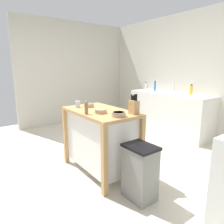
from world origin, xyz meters
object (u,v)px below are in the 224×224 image
(bowl_ceramic_wide, at_px, (101,111))
(bottle_hand_soap, at_px, (155,86))
(bowl_ceramic_small, at_px, (89,105))
(bottle_dish_soap, at_px, (191,90))
(drinking_cup, at_px, (78,104))
(trash_bin, at_px, (140,172))
(bowl_stoneware_deep, at_px, (119,114))
(kitchen_island, at_px, (100,137))
(bottle_spray_cleaner, at_px, (146,86))
(knife_block, at_px, (134,107))
(pepper_grinder, at_px, (86,108))
(sink_faucet, at_px, (174,88))

(bowl_ceramic_wide, relative_size, bottle_hand_soap, 0.63)
(bottle_hand_soap, bearing_deg, bowl_ceramic_small, -71.26)
(bottle_dish_soap, bearing_deg, drinking_cup, -95.03)
(trash_bin, bearing_deg, bowl_ceramic_small, -179.79)
(bowl_stoneware_deep, xyz_separation_m, bottle_dish_soap, (-0.57, 2.34, 0.08))
(kitchen_island, xyz_separation_m, bottle_spray_cleaner, (-1.28, 2.18, 0.50))
(knife_block, height_order, bottle_spray_cleaner, knife_block)
(drinking_cup, distance_m, bottle_dish_soap, 2.49)
(bowl_ceramic_wide, distance_m, bottle_dish_soap, 2.43)
(bowl_ceramic_small, distance_m, bottle_hand_soap, 2.41)
(drinking_cup, distance_m, pepper_grinder, 0.47)
(bowl_ceramic_wide, bearing_deg, bottle_hand_soap, 117.35)
(kitchen_island, distance_m, knife_block, 0.68)
(pepper_grinder, xyz_separation_m, sink_faucet, (-0.67, 2.62, 0.04))
(kitchen_island, bearing_deg, bowl_stoneware_deep, -2.65)
(pepper_grinder, xyz_separation_m, bottle_dish_soap, (-0.23, 2.59, 0.03))
(bowl_ceramic_wide, height_order, bottle_spray_cleaner, bottle_spray_cleaner)
(knife_block, height_order, bowl_ceramic_wide, knife_block)
(knife_block, bearing_deg, bottle_hand_soap, 126.21)
(sink_faucet, relative_size, bottle_spray_cleaner, 1.05)
(pepper_grinder, bearing_deg, knife_block, 55.39)
(bowl_ceramic_wide, relative_size, trash_bin, 0.24)
(bowl_stoneware_deep, relative_size, drinking_cup, 1.74)
(kitchen_island, distance_m, bowl_stoneware_deep, 0.60)
(bowl_stoneware_deep, xyz_separation_m, bottle_spray_cleaner, (-1.71, 2.20, 0.08))
(bottle_spray_cleaner, bearing_deg, drinking_cup, -68.31)
(kitchen_island, xyz_separation_m, drinking_cup, (-0.36, -0.15, 0.44))
(drinking_cup, relative_size, pepper_grinder, 0.56)
(knife_block, distance_m, bottle_hand_soap, 2.55)
(knife_block, height_order, bowl_stoneware_deep, knife_block)
(bottle_spray_cleaner, bearing_deg, bottle_dish_soap, 7.29)
(bottle_hand_soap, bearing_deg, kitchen_island, -64.73)
(trash_bin, bearing_deg, bottle_dish_soap, 111.79)
(pepper_grinder, relative_size, bottle_dish_soap, 0.79)
(trash_bin, bearing_deg, pepper_grinder, -158.94)
(sink_faucet, bearing_deg, drinking_cup, -85.02)
(pepper_grinder, relative_size, sink_faucet, 0.77)
(sink_faucet, relative_size, bottle_dish_soap, 1.01)
(knife_block, relative_size, bowl_ceramic_wide, 1.67)
(drinking_cup, relative_size, bottle_hand_soap, 0.40)
(bowl_ceramic_small, bearing_deg, sink_faucet, 96.60)
(kitchen_island, height_order, drinking_cup, drinking_cup)
(knife_block, distance_m, bottle_spray_cleaner, 2.60)
(bowl_ceramic_wide, xyz_separation_m, drinking_cup, (-0.50, -0.07, 0.02))
(bottle_dish_soap, xyz_separation_m, bottle_hand_soap, (-0.94, -0.05, 0.01))
(bowl_ceramic_small, bearing_deg, drinking_cup, -109.65)
(bowl_stoneware_deep, bearing_deg, sink_faucet, 112.92)
(drinking_cup, height_order, pepper_grinder, pepper_grinder)
(bowl_ceramic_wide, distance_m, pepper_grinder, 0.19)
(bowl_stoneware_deep, bearing_deg, bowl_ceramic_wide, -166.39)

